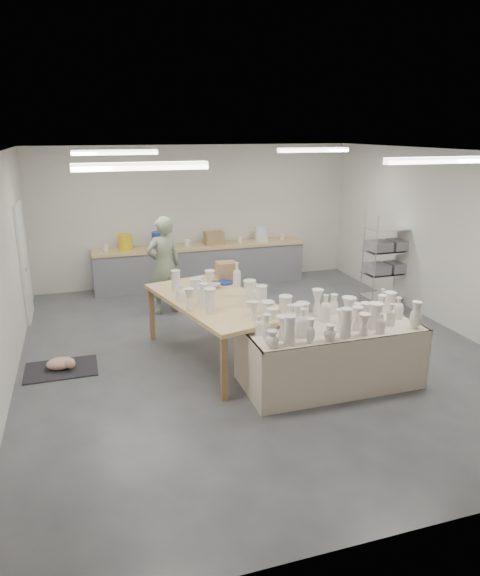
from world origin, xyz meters
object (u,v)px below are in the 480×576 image
object	(u,v)px
potter	(164,265)
drying_table	(329,351)
red_stool	(163,292)
work_table	(217,297)

from	to	relation	value
potter	drying_table	bearing A→B (deg)	103.43
drying_table	red_stool	bearing A→B (deg)	113.35
potter	work_table	bearing A→B (deg)	89.43
potter	red_stool	world-z (taller)	potter
drying_table	red_stool	distance (m)	4.08
drying_table	potter	world-z (taller)	potter
work_table	red_stool	bearing A→B (deg)	85.67
drying_table	red_stool	world-z (taller)	drying_table
drying_table	potter	size ratio (longest dim) A/B	1.29
drying_table	potter	distance (m)	3.86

